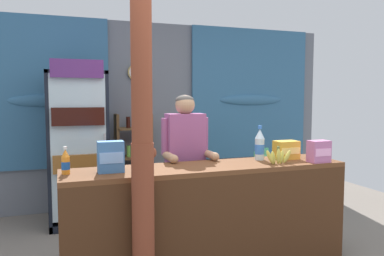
{
  "coord_description": "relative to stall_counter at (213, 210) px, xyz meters",
  "views": [
    {
      "loc": [
        -1.22,
        -2.5,
        1.53
      ],
      "look_at": [
        -0.05,
        0.83,
        1.23
      ],
      "focal_mm": 35.09,
      "sensor_mm": 36.0,
      "label": 1
    }
  ],
  "objects": [
    {
      "name": "soda_bottle_water",
      "position": [
        0.56,
        0.21,
        0.51
      ],
      "size": [
        0.09,
        0.09,
        0.33
      ],
      "color": "silver",
      "rests_on": "stall_counter"
    },
    {
      "name": "drink_fridge",
      "position": [
        -1.01,
        1.72,
        0.49
      ],
      "size": [
        0.68,
        0.65,
        1.93
      ],
      "color": "black",
      "rests_on": "ground"
    },
    {
      "name": "banana_bunch",
      "position": [
        0.61,
        -0.03,
        0.43
      ],
      "size": [
        0.27,
        0.07,
        0.16
      ],
      "color": "#CCC14C",
      "rests_on": "stall_counter"
    },
    {
      "name": "timber_post",
      "position": [
        -0.65,
        -0.25,
        0.58
      ],
      "size": [
        0.18,
        0.16,
        2.39
      ],
      "color": "brown",
      "rests_on": "ground"
    },
    {
      "name": "snack_box_biscuit",
      "position": [
        -0.83,
        0.09,
        0.49
      ],
      "size": [
        0.2,
        0.12,
        0.25
      ],
      "color": "#3D75B7",
      "rests_on": "stall_counter"
    },
    {
      "name": "bottle_shelf_rack",
      "position": [
        -0.29,
        2.06,
        0.11
      ],
      "size": [
        0.48,
        0.28,
        1.29
      ],
      "color": "brown",
      "rests_on": "ground"
    },
    {
      "name": "shopkeeper",
      "position": [
        -0.06,
        0.56,
        0.4
      ],
      "size": [
        0.48,
        0.42,
        1.54
      ],
      "color": "#28282D",
      "rests_on": "ground"
    },
    {
      "name": "stall_counter",
      "position": [
        0.0,
        0.0,
        0.0
      ],
      "size": [
        2.46,
        0.53,
        0.93
      ],
      "color": "brown",
      "rests_on": "ground"
    },
    {
      "name": "soda_bottle_iced_tea",
      "position": [
        -0.61,
        0.06,
        0.47
      ],
      "size": [
        0.06,
        0.06,
        0.23
      ],
      "color": "brown",
      "rests_on": "stall_counter"
    },
    {
      "name": "snack_box_choco_powder",
      "position": [
        0.83,
        0.17,
        0.45
      ],
      "size": [
        0.22,
        0.15,
        0.17
      ],
      "color": "gold",
      "rests_on": "stall_counter"
    },
    {
      "name": "snack_box_wafer",
      "position": [
        1.0,
        -0.08,
        0.47
      ],
      "size": [
        0.18,
        0.13,
        0.2
      ],
      "color": "#B76699",
      "rests_on": "stall_counter"
    },
    {
      "name": "plastic_lawn_chair",
      "position": [
        1.09,
        1.32,
        -0.07
      ],
      "size": [
        0.62,
        0.62,
        0.86
      ],
      "color": "#4CC675",
      "rests_on": "ground"
    },
    {
      "name": "back_wall_curtained",
      "position": [
        0.06,
        2.35,
        0.75
      ],
      "size": [
        5.4,
        0.22,
        2.54
      ],
      "color": "slate",
      "rests_on": "ground"
    },
    {
      "name": "soda_bottle_orange_soda",
      "position": [
        -1.17,
        0.13,
        0.46
      ],
      "size": [
        0.06,
        0.06,
        0.21
      ],
      "color": "orange",
      "rests_on": "stall_counter"
    },
    {
      "name": "ground_plane",
      "position": [
        0.03,
        0.7,
        -0.56
      ],
      "size": [
        7.19,
        7.19,
        0.0
      ],
      "primitive_type": "plane",
      "color": "slate"
    }
  ]
}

